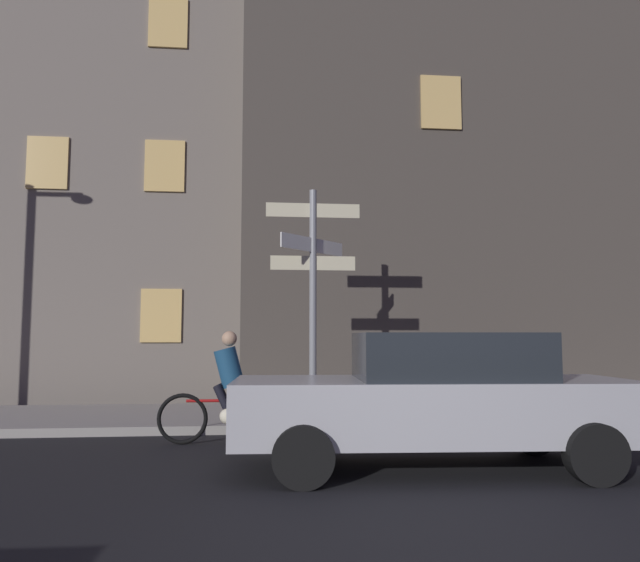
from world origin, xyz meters
name	(u,v)px	position (x,y,z in m)	size (l,w,h in m)	color
ground_plane	(440,557)	(0.00, 0.00, 0.00)	(80.00, 80.00, 0.00)	black
sidewalk_kerb	(326,415)	(0.00, 7.12, 0.07)	(40.00, 3.30, 0.14)	#9E9991
signpost	(313,279)	(-0.37, 5.84, 2.49)	(1.59, 1.15, 3.87)	gray
car_far_trailing	(435,398)	(0.78, 2.72, 0.82)	(4.75, 2.07, 1.57)	#B7B7BC
cyclist	(225,391)	(-1.74, 4.68, 0.75)	(1.82, 0.32, 1.61)	black
building_left_block	(148,58)	(-4.74, 14.13, 10.08)	(10.36, 8.98, 20.16)	slate
building_right_block	(443,23)	(4.11, 12.53, 10.81)	(11.52, 8.44, 21.62)	#4C443D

